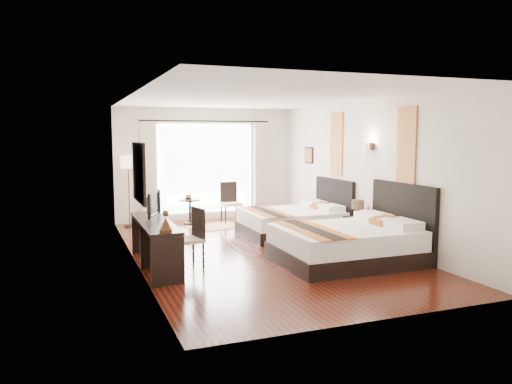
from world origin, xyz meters
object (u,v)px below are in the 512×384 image
object	(u,v)px
table_lamp	(358,206)
console_desk	(155,244)
nightstand	(360,231)
desk_chair	(189,249)
fruit_bowl	(188,198)
television	(150,204)
vase	(367,218)
floor_lamp	(128,167)
window_chair	(231,210)
side_table	(190,211)
bed_near	(351,242)
bed_far	(295,221)

from	to	relation	value
table_lamp	console_desk	bearing A→B (deg)	-175.65
nightstand	desk_chair	bearing A→B (deg)	-173.16
fruit_bowl	television	bearing A→B (deg)	-113.74
vase	desk_chair	xyz separation A→B (m)	(-3.52, -0.22, -0.28)
television	floor_lamp	distance (m)	3.29
desk_chair	window_chair	xyz separation A→B (m)	(1.94, 3.79, 0.00)
nightstand	side_table	bearing A→B (deg)	125.90
nightstand	side_table	size ratio (longest dim) A/B	0.94
console_desk	desk_chair	world-z (taller)	desk_chair
bed_near	vase	distance (m)	1.24
side_table	fruit_bowl	world-z (taller)	fruit_bowl
bed_far	side_table	distance (m)	2.81
bed_far	desk_chair	size ratio (longest dim) A/B	2.16
bed_near	floor_lamp	xyz separation A→B (m)	(-3.11, 4.65, 1.07)
bed_far	desk_chair	world-z (taller)	bed_far
bed_near	window_chair	world-z (taller)	bed_near
vase	side_table	bearing A→B (deg)	124.59
bed_near	television	world-z (taller)	bed_near
bed_near	nightstand	xyz separation A→B (m)	(0.86, 1.05, -0.07)
table_lamp	nightstand	bearing A→B (deg)	-85.98
nightstand	window_chair	bearing A→B (deg)	114.89
bed_far	console_desk	distance (m)	3.60
table_lamp	television	bearing A→B (deg)	176.46
fruit_bowl	nightstand	bearing A→B (deg)	-54.10
side_table	fruit_bowl	bearing A→B (deg)	126.57
nightstand	table_lamp	size ratio (longest dim) A/B	1.48
floor_lamp	window_chair	size ratio (longest dim) A/B	1.70
bed_far	nightstand	world-z (taller)	bed_far
console_desk	nightstand	bearing A→B (deg)	2.97
table_lamp	console_desk	distance (m)	4.03
nightstand	desk_chair	distance (m)	3.53
vase	console_desk	world-z (taller)	console_desk
window_chair	desk_chair	bearing A→B (deg)	-25.96
vase	television	distance (m)	4.06
floor_lamp	side_table	size ratio (longest dim) A/B	2.79
floor_lamp	fruit_bowl	world-z (taller)	floor_lamp
bed_far	nightstand	size ratio (longest dim) A/B	3.73
console_desk	television	xyz separation A→B (m)	(0.02, 0.55, 0.59)
table_lamp	side_table	bearing A→B (deg)	126.58
console_desk	floor_lamp	size ratio (longest dim) A/B	1.32
nightstand	window_chair	size ratio (longest dim) A/B	0.57
bed_near	side_table	world-z (taller)	bed_near
television	fruit_bowl	size ratio (longest dim) A/B	3.80
bed_far	nightstand	distance (m)	1.55
fruit_bowl	bed_far	bearing A→B (deg)	-50.55
nightstand	desk_chair	size ratio (longest dim) A/B	0.58
bed_far	floor_lamp	world-z (taller)	floor_lamp
television	floor_lamp	xyz separation A→B (m)	(0.02, 3.26, 0.44)
console_desk	floor_lamp	distance (m)	3.95
television	floor_lamp	size ratio (longest dim) A/B	0.44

